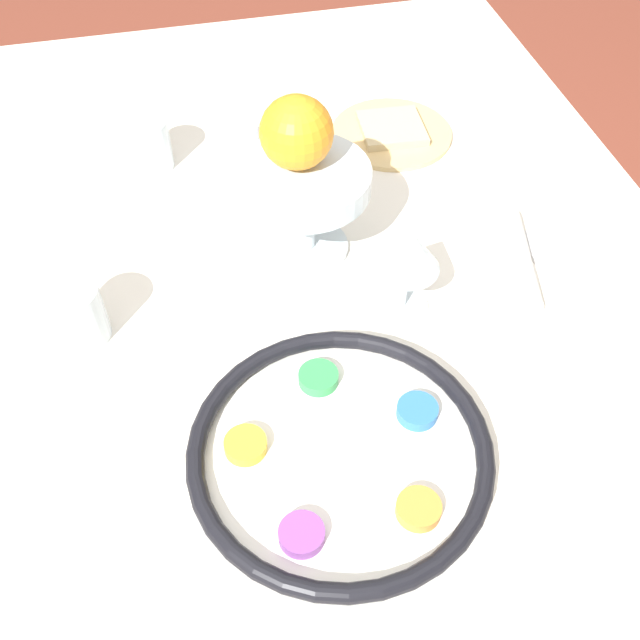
{
  "coord_description": "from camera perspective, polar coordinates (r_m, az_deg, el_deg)",
  "views": [
    {
      "loc": [
        -0.65,
        0.17,
        1.47
      ],
      "look_at": [
        -0.09,
        0.04,
        0.82
      ],
      "focal_mm": 42.0,
      "sensor_mm": 36.0,
      "label": 1
    }
  ],
  "objects": [
    {
      "name": "cup_far",
      "position": [
        1.16,
        -12.99,
        12.9
      ],
      "size": [
        0.07,
        0.07,
        0.08
      ],
      "color": "silver",
      "rests_on": "dining_table"
    },
    {
      "name": "cup_mid",
      "position": [
        0.93,
        -18.08,
        0.46
      ],
      "size": [
        0.07,
        0.07,
        0.08
      ],
      "color": "silver",
      "rests_on": "dining_table"
    },
    {
      "name": "dining_table",
      "position": [
        1.28,
        0.99,
        -9.56
      ],
      "size": [
        1.47,
        0.96,
        0.78
      ],
      "color": "silver",
      "rests_on": "ground_plane"
    },
    {
      "name": "wine_glass",
      "position": [
        0.88,
        6.76,
        5.1
      ],
      "size": [
        0.08,
        0.08,
        0.13
      ],
      "color": "silver",
      "rests_on": "dining_table"
    },
    {
      "name": "cup_near",
      "position": [
        1.15,
        -5.88,
        13.47
      ],
      "size": [
        0.07,
        0.07,
        0.08
      ],
      "color": "silver",
      "rests_on": "dining_table"
    },
    {
      "name": "ground_plane",
      "position": [
        1.62,
        0.8,
        -16.82
      ],
      "size": [
        8.0,
        8.0,
        0.0
      ],
      "primitive_type": "plane",
      "color": "brown"
    },
    {
      "name": "bread_plate",
      "position": [
        1.22,
        5.47,
        14.08
      ],
      "size": [
        0.19,
        0.19,
        0.02
      ],
      "color": "tan",
      "rests_on": "dining_table"
    },
    {
      "name": "napkin_roll",
      "position": [
        1.01,
        14.7,
        4.47
      ],
      "size": [
        0.18,
        0.08,
        0.04
      ],
      "color": "white",
      "rests_on": "dining_table"
    },
    {
      "name": "fruit_stand",
      "position": [
        0.95,
        -1.28,
        9.86
      ],
      "size": [
        0.17,
        0.17,
        0.13
      ],
      "color": "silver",
      "rests_on": "dining_table"
    },
    {
      "name": "orange_fruit",
      "position": [
        0.92,
        -1.81,
        14.09
      ],
      "size": [
        0.09,
        0.09,
        0.09
      ],
      "color": "orange",
      "rests_on": "fruit_stand"
    },
    {
      "name": "seder_plate",
      "position": [
        0.8,
        1.53,
        -10.09
      ],
      "size": [
        0.32,
        0.32,
        0.03
      ],
      "color": "white",
      "rests_on": "dining_table"
    },
    {
      "name": "spoon",
      "position": [
        1.05,
        16.0,
        4.99
      ],
      "size": [
        0.15,
        0.04,
        0.01
      ],
      "color": "silver",
      "rests_on": "dining_table"
    }
  ]
}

